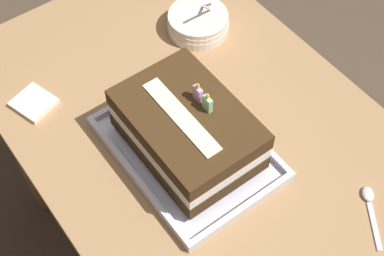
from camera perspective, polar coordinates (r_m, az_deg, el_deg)
The scene contains 7 objects.
ground_plane at distance 1.84m, azimuth 0.29°, elevation -13.02°, with size 8.00×8.00×0.00m, color #4C3D2D.
dining_table at distance 1.29m, azimuth 0.40°, elevation -2.50°, with size 1.05×0.71×0.74m.
foil_tray at distance 1.14m, azimuth -0.45°, elevation -2.19°, with size 0.37×0.26×0.02m.
birthday_cake at distance 1.08m, azimuth -0.47°, elevation -0.13°, with size 0.28×0.20×0.15m.
bowl_stack at distance 1.36m, azimuth 0.63°, elevation 10.87°, with size 0.15×0.15×0.12m.
serving_spoon_near_tray at distance 1.14m, azimuth 17.87°, elevation -7.27°, with size 0.12×0.09×0.01m.
napkin_pile at distance 1.26m, azimuth -16.03°, elevation 2.51°, with size 0.10×0.10×0.01m.
Camera 1 is at (0.55, -0.42, 1.71)m, focal length 51.61 mm.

